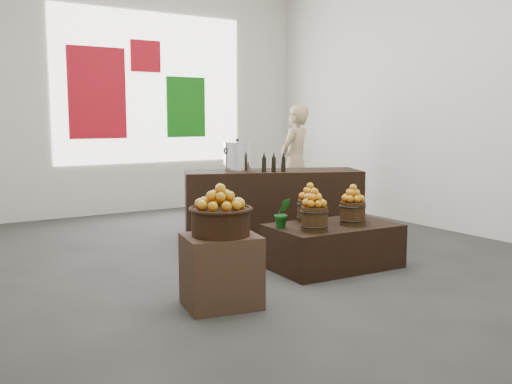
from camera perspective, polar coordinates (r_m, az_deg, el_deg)
ground at (r=6.46m, az=-0.62°, el=-6.20°), size 7.00×7.00×0.00m
back_wall at (r=9.44m, az=-12.14°, el=10.17°), size 6.00×0.04×4.00m
back_opening at (r=9.53m, az=-10.38°, el=10.19°), size 3.20×0.02×2.40m
deco_red_left at (r=9.21m, az=-15.60°, el=9.51°), size 0.90×0.04×1.40m
deco_green_right at (r=9.76m, az=-7.02°, el=8.42°), size 0.70×0.04×1.00m
deco_red_upper at (r=9.52m, az=-11.00°, el=13.19°), size 0.50×0.04×0.50m
crate at (r=4.65m, az=-3.51°, el=-7.87°), size 0.67×0.59×0.59m
wicker_basket at (r=4.56m, az=-3.55°, el=-3.03°), size 0.47×0.47×0.21m
apples_in_basket at (r=4.53m, az=-3.57°, el=-0.49°), size 0.37×0.37×0.20m
display_table at (r=5.90m, az=7.70°, el=-5.36°), size 1.32×0.85×0.44m
apple_bucket_front_left at (r=5.48m, az=5.85°, el=-2.69°), size 0.26×0.26×0.24m
apples_in_bucket_front_left at (r=5.45m, az=5.87°, el=-0.58°), size 0.19×0.19×0.17m
apple_bucket_front_right at (r=5.86m, az=9.64°, el=-2.10°), size 0.26×0.26×0.24m
apples_in_bucket_front_right at (r=5.83m, az=9.69°, el=-0.12°), size 0.19×0.19×0.17m
apple_bucket_rear at (r=5.95m, az=5.40°, el=-1.89°), size 0.26×0.26×0.24m
apples_in_bucket_rear at (r=5.92m, az=5.43°, el=0.06°), size 0.19×0.19×0.17m
herb_garnish_right at (r=6.16m, az=9.81°, el=-1.59°), size 0.26×0.24×0.25m
herb_garnish_left at (r=5.60m, az=2.67°, el=-2.13°), size 0.20×0.18×0.30m
counter at (r=7.08m, az=1.68°, el=-1.37°), size 2.24×1.49×0.88m
stock_pot_left at (r=6.94m, az=-1.88°, el=3.49°), size 0.33×0.33×0.33m
oil_cruets at (r=6.80m, az=2.02°, el=3.04°), size 0.24×0.15×0.24m
shopper at (r=8.79m, az=3.93°, el=3.08°), size 0.74×0.64×1.71m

